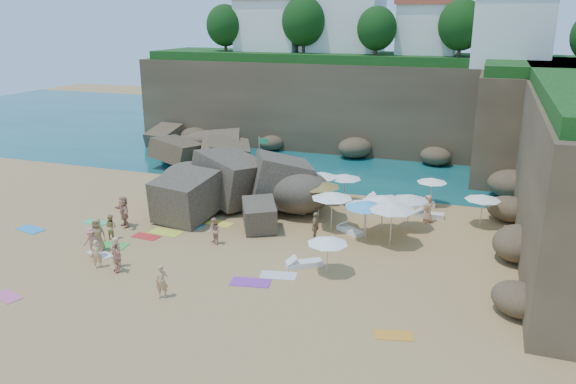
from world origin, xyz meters
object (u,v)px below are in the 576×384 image
(parasol_1, at_px, (345,176))
(person_stand_2, at_px, (290,178))
(person_stand_4, at_px, (428,209))
(flag_pole, at_px, (261,154))
(rock_outcrop, at_px, (237,211))
(parasol_2, at_px, (432,180))
(person_stand_1, at_px, (111,227))
(person_stand_5, at_px, (249,192))
(lounger_0, at_px, (287,203))
(person_stand_0, at_px, (97,254))
(person_stand_6, at_px, (116,252))
(person_stand_3, at_px, (315,227))
(parasol_0, at_px, (322,175))

(parasol_1, distance_m, person_stand_2, 4.96)
(person_stand_4, bearing_deg, person_stand_2, -137.35)
(flag_pole, bearing_deg, rock_outcrop, -82.70)
(parasol_2, relative_size, person_stand_1, 1.37)
(parasol_2, distance_m, person_stand_4, 3.51)
(person_stand_5, bearing_deg, lounger_0, 1.07)
(parasol_1, height_order, person_stand_0, parasol_1)
(rock_outcrop, distance_m, person_stand_2, 5.94)
(person_stand_6, bearing_deg, lounger_0, -177.81)
(rock_outcrop, relative_size, person_stand_3, 4.97)
(person_stand_1, bearing_deg, person_stand_2, -112.63)
(person_stand_0, bearing_deg, person_stand_5, 35.82)
(flag_pole, relative_size, parasol_1, 1.70)
(person_stand_2, relative_size, person_stand_4, 1.01)
(person_stand_0, height_order, person_stand_5, person_stand_5)
(parasol_1, xyz_separation_m, person_stand_2, (-4.54, 1.74, -0.99))
(parasol_1, distance_m, person_stand_0, 16.81)
(parasol_1, bearing_deg, person_stand_1, -135.48)
(flag_pole, height_order, person_stand_0, flag_pole)
(person_stand_3, distance_m, person_stand_5, 7.90)
(person_stand_2, bearing_deg, parasol_0, -175.42)
(flag_pole, xyz_separation_m, person_stand_1, (-3.94, -12.69, -1.62))
(flag_pole, bearing_deg, person_stand_0, -97.83)
(person_stand_6, bearing_deg, flag_pole, -161.11)
(rock_outcrop, relative_size, parasol_1, 4.07)
(person_stand_5, height_order, person_stand_6, person_stand_6)
(parasol_0, height_order, person_stand_1, parasol_0)
(parasol_2, relative_size, lounger_0, 1.00)
(parasol_2, height_order, person_stand_4, parasol_2)
(parasol_0, distance_m, person_stand_4, 7.39)
(lounger_0, distance_m, person_stand_5, 2.64)
(parasol_0, relative_size, person_stand_4, 1.32)
(person_stand_5, bearing_deg, person_stand_0, -115.27)
(parasol_0, distance_m, parasol_1, 1.58)
(flag_pole, distance_m, person_stand_4, 13.24)
(person_stand_0, xyz_separation_m, person_stand_3, (9.26, 6.89, 0.16))
(parasol_2, bearing_deg, person_stand_6, -132.07)
(parasol_1, bearing_deg, person_stand_3, -88.80)
(person_stand_0, bearing_deg, flag_pole, 42.65)
(rock_outcrop, bearing_deg, flag_pole, 97.30)
(person_stand_3, bearing_deg, parasol_0, 9.80)
(lounger_0, distance_m, person_stand_2, 3.69)
(flag_pole, bearing_deg, lounger_0, -47.96)
(person_stand_5, bearing_deg, flag_pole, 91.01)
(lounger_0, height_order, person_stand_6, person_stand_6)
(person_stand_6, bearing_deg, person_stand_3, 151.60)
(person_stand_6, bearing_deg, parasol_1, 172.76)
(rock_outcrop, bearing_deg, person_stand_4, 9.99)
(rock_outcrop, xyz_separation_m, parasol_0, (4.64, 3.44, 1.98))
(rock_outcrop, distance_m, person_stand_1, 8.25)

